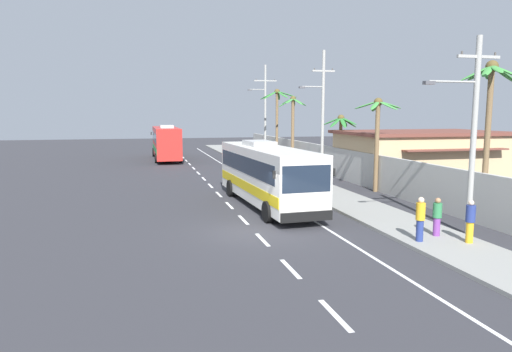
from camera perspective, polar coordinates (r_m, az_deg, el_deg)
name	(u,v)px	position (r m, az deg, el deg)	size (l,w,h in m)	color
ground_plane	(255,232)	(20.66, -0.18, -6.80)	(160.00, 160.00, 0.00)	#303035
sidewalk_kerb	(317,189)	(32.02, 7.47, -1.56)	(3.20, 90.00, 0.14)	gray
lane_markings	(236,183)	(34.92, -2.51, -0.85)	(3.43, 71.00, 0.01)	white
boundary_wall	(344,165)	(36.99, 10.75, 1.39)	(0.24, 60.00, 2.42)	#B2B2AD
coach_bus_foreground	(266,173)	(26.13, 1.29, 0.40)	(3.40, 11.65, 3.57)	silver
coach_bus_far_lane	(166,142)	(53.30, -10.93, 4.14)	(3.02, 12.01, 3.90)	red
motorcycle_beside_bus	(261,174)	(34.71, 0.56, 0.21)	(0.56, 1.96, 1.64)	black
pedestrian_near_kerb	(470,221)	(20.03, 24.71, -4.97)	(0.36, 0.36, 1.69)	gold
pedestrian_midwalk	(437,216)	(20.65, 21.26, -4.57)	(0.36, 0.36, 1.59)	#75388E
pedestrian_far_walk	(420,218)	(19.52, 19.44, -4.87)	(0.36, 0.36, 1.77)	navy
utility_pole_nearest	(472,130)	(21.47, 24.89, 5.13)	(3.44, 0.24, 8.31)	#9E9E99
utility_pole_mid	(322,113)	(36.31, 8.07, 7.64)	(2.84, 0.24, 9.89)	#9E9E99
utility_pole_far	(265,110)	(52.40, 1.08, 8.08)	(3.28, 0.24, 10.47)	#9E9E99
palm_nearest	(489,105)	(24.02, 26.63, 7.75)	(2.71, 2.86, 7.54)	brown
palm_second	(293,118)	(46.55, 4.50, 7.13)	(2.99, 3.02, 6.86)	brown
palm_third	(277,110)	(48.88, 2.59, 8.12)	(3.97, 4.03, 7.68)	brown
palm_fourth	(341,130)	(38.50, 10.32, 5.55)	(2.89, 2.90, 5.08)	brown
palm_farthest	(378,126)	(31.64, 14.64, 5.96)	(2.90, 3.00, 6.17)	brown
roadside_building	(420,156)	(38.35, 19.45, 2.37)	(12.06, 8.64, 3.82)	tan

